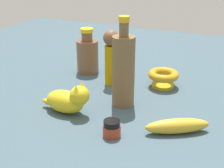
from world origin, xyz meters
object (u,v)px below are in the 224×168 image
object	(u,v)px
nail_polish_jar	(112,128)
banana	(177,126)
bottle_short	(88,55)
bottle_tall	(123,70)
cat_figurine	(68,100)
bowl	(163,77)
person_figure_adult	(111,55)

from	to	relation	value
nail_polish_jar	banana	distance (m)	0.17
bottle_short	banana	world-z (taller)	bottle_short
bottle_short	bottle_tall	bearing A→B (deg)	-40.89
cat_figurine	bowl	bearing A→B (deg)	56.96
person_figure_adult	bottle_tall	bearing A→B (deg)	-52.51
bowl	banana	bearing A→B (deg)	-66.76
cat_figurine	banana	xyz separation A→B (m)	(0.31, 0.02, -0.02)
cat_figurine	bowl	world-z (taller)	cat_figurine
nail_polish_jar	person_figure_adult	bearing A→B (deg)	115.04
person_figure_adult	bowl	size ratio (longest dim) A/B	1.86
bowl	banana	world-z (taller)	bowl
bottle_tall	cat_figurine	bearing A→B (deg)	-135.82
person_figure_adult	nail_polish_jar	xyz separation A→B (m)	(0.14, -0.30, -0.08)
cat_figurine	bowl	distance (m)	0.35
person_figure_adult	bowl	bearing A→B (deg)	16.70
bottle_short	bottle_tall	xyz separation A→B (m)	(0.23, -0.20, 0.04)
bottle_short	nail_polish_jar	distance (m)	0.47
bowl	nail_polish_jar	world-z (taller)	bowl
cat_figurine	bottle_tall	distance (m)	0.18
banana	person_figure_adult	bearing A→B (deg)	-69.28
nail_polish_jar	bottle_tall	bearing A→B (deg)	103.98
person_figure_adult	bottle_short	bearing A→B (deg)	151.84
bottle_short	cat_figurine	bearing A→B (deg)	-70.83
bowl	bottle_tall	xyz separation A→B (m)	(-0.07, -0.18, 0.07)
bottle_short	nail_polish_jar	size ratio (longest dim) A/B	3.70
bottle_short	bowl	xyz separation A→B (m)	(0.30, -0.02, -0.03)
banana	bottle_tall	xyz separation A→B (m)	(-0.19, 0.09, 0.09)
bottle_tall	bowl	bearing A→B (deg)	67.92
person_figure_adult	banana	bearing A→B (deg)	-37.58
bowl	banana	size ratio (longest dim) A/B	0.61
bottle_short	person_figure_adult	xyz separation A→B (m)	(0.13, -0.07, 0.04)
bowl	cat_figurine	bearing A→B (deg)	-123.04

